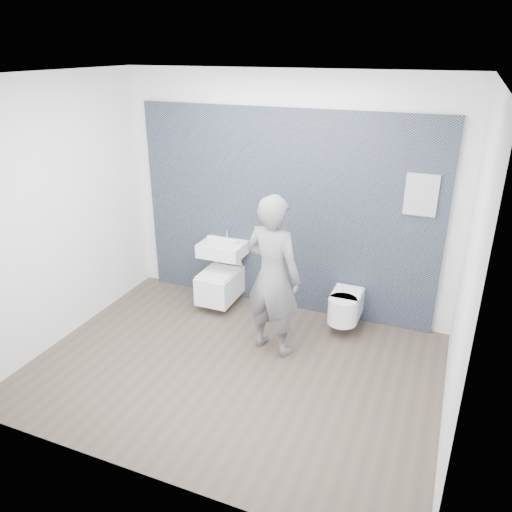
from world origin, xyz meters
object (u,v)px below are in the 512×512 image
at_px(toilet_square, 220,283).
at_px(visitor, 273,276).
at_px(washbasin, 222,249).
at_px(toilet_rounded, 345,306).

height_order(toilet_square, visitor, visitor).
bearing_deg(visitor, toilet_square, -22.51).
height_order(washbasin, toilet_rounded, washbasin).
relative_size(washbasin, visitor, 0.31).
relative_size(toilet_square, visitor, 0.45).
distance_m(toilet_square, toilet_rounded, 1.56).
bearing_deg(washbasin, visitor, -38.87).
xyz_separation_m(washbasin, visitor, (0.94, -0.76, 0.13)).
height_order(toilet_rounded, visitor, visitor).
bearing_deg(toilet_square, toilet_rounded, 0.42).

